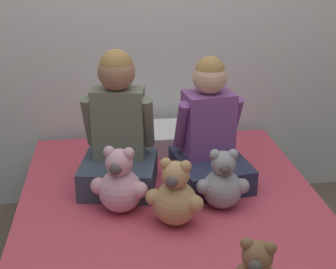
{
  "coord_description": "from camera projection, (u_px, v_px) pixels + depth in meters",
  "views": [
    {
      "loc": [
        -0.25,
        -1.6,
        1.55
      ],
      "look_at": [
        0.0,
        0.32,
        0.72
      ],
      "focal_mm": 50.0,
      "sensor_mm": 36.0,
      "label": 1
    }
  ],
  "objects": [
    {
      "name": "pillow_at_headboard",
      "position": [
        157.0,
        138.0,
        2.64
      ],
      "size": [
        0.58,
        0.31,
        0.11
      ],
      "color": "white",
      "rests_on": "bed"
    },
    {
      "name": "teddy_bear_between_children",
      "position": [
        175.0,
        197.0,
        1.91
      ],
      "size": [
        0.23,
        0.18,
        0.29
      ],
      "rotation": [
        0.0,
        0.0,
        -0.42
      ],
      "color": "tan",
      "rests_on": "bed"
    },
    {
      "name": "teddy_bear_held_by_right_child",
      "position": [
        222.0,
        183.0,
        2.03
      ],
      "size": [
        0.23,
        0.17,
        0.28
      ],
      "rotation": [
        0.0,
        0.0,
        -0.09
      ],
      "color": "#939399",
      "rests_on": "bed"
    },
    {
      "name": "teddy_bear_held_by_left_child",
      "position": [
        120.0,
        184.0,
        2.0
      ],
      "size": [
        0.24,
        0.19,
        0.3
      ],
      "rotation": [
        0.0,
        0.0,
        -0.33
      ],
      "color": "#DBA3B2",
      "rests_on": "bed"
    },
    {
      "name": "child_on_left",
      "position": [
        118.0,
        134.0,
        2.16
      ],
      "size": [
        0.4,
        0.39,
        0.65
      ],
      "rotation": [
        0.0,
        0.0,
        -0.19
      ],
      "color": "#384251",
      "rests_on": "bed"
    },
    {
      "name": "child_on_right",
      "position": [
        209.0,
        134.0,
        2.23
      ],
      "size": [
        0.37,
        0.43,
        0.61
      ],
      "rotation": [
        0.0,
        0.0,
        0.14
      ],
      "color": "#282D47",
      "rests_on": "bed"
    }
  ]
}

